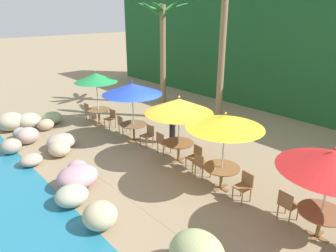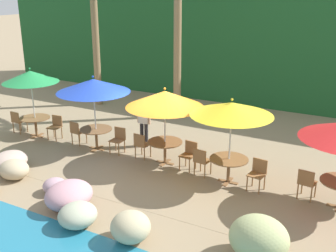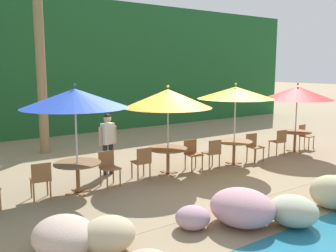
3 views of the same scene
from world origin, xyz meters
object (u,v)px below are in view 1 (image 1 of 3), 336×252
object	(u,v)px
dining_table_blue	(134,127)
chair_yellow_inland	(201,164)
umbrella_green	(96,78)
chair_green_seaward	(111,117)
chair_yellow_seaward	(245,185)
dining_table_yellow	(222,171)
dining_table_red	(321,216)
chair_blue_inland	(122,124)
umbrella_orange	(179,106)
dining_table_green	(99,112)
waiter_in_white	(172,121)
umbrella_red	(332,161)
dining_table_orange	(178,146)
umbrella_yellow	(225,122)
umbrella_blue	(132,89)
palm_tree_nearest	(163,36)
chair_orange_seaward	(195,156)
chair_red_inland	(287,204)
chair_green_inland	(89,110)
chair_blue_seaward	(148,134)
chair_orange_inland	(162,141)
palm_tree_second	(224,21)

from	to	relation	value
dining_table_blue	chair_yellow_inland	distance (m)	4.05
umbrella_green	chair_green_seaward	world-z (taller)	umbrella_green
chair_yellow_seaward	chair_yellow_inland	bearing A→B (deg)	179.34
dining_table_yellow	dining_table_red	bearing A→B (deg)	0.32
chair_blue_inland	umbrella_orange	distance (m)	3.86
chair_blue_inland	umbrella_orange	xyz separation A→B (m)	(3.51, 0.08, 1.60)
chair_yellow_inland	dining_table_red	size ratio (longest dim) A/B	0.79
dining_table_green	waiter_in_white	bearing A→B (deg)	14.98
chair_green_seaward	umbrella_red	bearing A→B (deg)	-1.85
chair_blue_inland	chair_yellow_inland	size ratio (longest dim) A/B	1.00
dining_table_orange	umbrella_yellow	world-z (taller)	umbrella_yellow
dining_table_orange	chair_yellow_inland	distance (m)	1.43
chair_yellow_seaward	umbrella_red	size ratio (longest dim) A/B	0.36
umbrella_blue	chair_yellow_seaward	size ratio (longest dim) A/B	2.97
umbrella_yellow	chair_yellow_inland	world-z (taller)	umbrella_yellow
umbrella_blue	palm_tree_nearest	xyz separation A→B (m)	(-3.49, 4.65, 1.61)
chair_green_seaward	chair_yellow_inland	size ratio (longest dim) A/B	1.00
chair_orange_seaward	dining_table_red	xyz separation A→B (m)	(4.39, -0.29, 0.10)
chair_blue_inland	dining_table_red	world-z (taller)	chair_blue_inland
chair_green_seaward	chair_red_inland	xyz separation A→B (m)	(8.99, -0.31, 0.00)
chair_green_inland	chair_blue_seaward	world-z (taller)	same
dining_table_red	chair_red_inland	world-z (taller)	chair_red_inland
chair_blue_seaward	dining_table_orange	size ratio (longest dim) A/B	0.79
dining_table_green	chair_orange_seaward	world-z (taller)	chair_orange_seaward
dining_table_blue	dining_table_yellow	size ratio (longest dim) A/B	1.00
chair_orange_seaward	chair_orange_inland	xyz separation A→B (m)	(-1.71, -0.04, 0.00)
chair_blue_seaward	umbrella_red	size ratio (longest dim) A/B	0.36
umbrella_yellow	umbrella_red	bearing A→B (deg)	0.32
dining_table_green	dining_table_blue	xyz separation A→B (m)	(2.78, 0.06, 0.00)
chair_yellow_inland	palm_tree_second	xyz separation A→B (m)	(-3.37, 4.94, 4.23)
dining_table_green	dining_table_yellow	bearing A→B (deg)	-1.22
umbrella_yellow	waiter_in_white	bearing A→B (deg)	160.83
chair_blue_inland	palm_tree_nearest	distance (m)	6.30
dining_table_blue	chair_green_inland	bearing A→B (deg)	-177.84
umbrella_green	waiter_in_white	xyz separation A→B (m)	(4.07, 1.09, -1.29)
dining_table_blue	chair_green_seaward	bearing A→B (deg)	176.82
umbrella_blue	dining_table_blue	bearing A→B (deg)	-90.00
dining_table_red	chair_blue_seaward	bearing A→B (deg)	177.40
dining_table_green	umbrella_red	world-z (taller)	umbrella_red
umbrella_blue	umbrella_red	bearing A→B (deg)	-1.52
waiter_in_white	dining_table_green	bearing A→B (deg)	-165.02
dining_table_orange	umbrella_green	bearing A→B (deg)	-178.47
umbrella_blue	umbrella_yellow	distance (m)	4.90
chair_green_inland	chair_orange_inland	xyz separation A→B (m)	(5.43, 0.18, 0.00)
palm_tree_nearest	palm_tree_second	world-z (taller)	palm_tree_second
chair_blue_inland	dining_table_green	bearing A→B (deg)	-178.03
dining_table_blue	chair_orange_inland	size ratio (longest dim) A/B	1.26
dining_table_green	chair_red_inland	size ratio (longest dim) A/B	1.26
chair_green_seaward	umbrella_orange	xyz separation A→B (m)	(4.60, -0.03, 1.60)
chair_green_seaward	dining_table_yellow	world-z (taller)	chair_green_seaward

